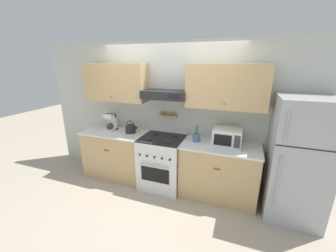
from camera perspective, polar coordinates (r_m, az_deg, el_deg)
The scene contains 10 objects.
ground_plane at distance 3.78m, azimuth -3.26°, elevation -18.16°, with size 16.00×16.00×0.00m, color #B2A38E.
wall_back at distance 3.72m, azimuth 0.17°, elevation 6.07°, with size 5.20×0.46×2.55m.
counter_left at distance 4.23m, azimuth -13.97°, elevation -7.40°, with size 1.23×0.65×0.92m.
counter_right at distance 3.60m, azimuth 13.86°, elevation -12.02°, with size 1.24×0.65×0.92m.
stove_range at distance 3.77m, azimuth -1.56°, elevation -9.87°, with size 0.74×0.71×1.01m.
refrigerator at distance 3.43m, azimuth 32.29°, elevation -7.93°, with size 0.74×0.77×1.77m.
tea_kettle at distance 3.91m, azimuth -10.31°, elevation -0.58°, with size 0.25×0.19×0.24m.
coffee_maker at distance 4.15m, azimuth -15.54°, elevation 1.07°, with size 0.20×0.20×0.32m.
microwave at distance 3.41m, azimuth 16.07°, elevation -2.89°, with size 0.44×0.36×0.27m.
utensil_crock at distance 3.48m, azimuth 7.89°, elevation -3.12°, with size 0.13×0.13×0.28m.
Camera 1 is at (1.26, -2.81, 2.20)m, focal length 22.00 mm.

